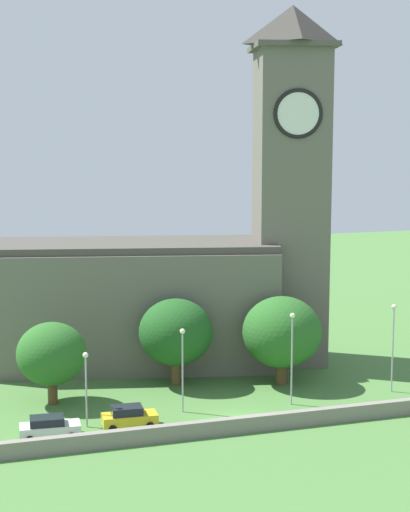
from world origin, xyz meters
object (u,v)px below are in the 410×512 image
at_px(tree_riverside_west, 282,332).
at_px(car_yellow, 129,417).
at_px(streetlamp_central, 183,357).
at_px(car_white, 49,427).
at_px(tree_by_tower, 176,332).
at_px(streetlamp_east_mid, 292,345).
at_px(streetlamp_east_end, 393,335).
at_px(church, 181,267).
at_px(streetlamp_west_mid, 86,376).
at_px(tree_riverside_east, 52,354).

bearing_deg(tree_riverside_west, car_yellow, -155.72).
distance_m(car_yellow, streetlamp_central, 6.71).
relative_size(car_white, tree_by_tower, 0.58).
distance_m(car_white, streetlamp_east_mid, 20.98).
bearing_deg(streetlamp_east_end, church, 135.43).
height_order(car_white, streetlamp_central, streetlamp_central).
height_order(church, car_white, church).
distance_m(streetlamp_east_mid, tree_by_tower, 11.47).
height_order(streetlamp_east_mid, tree_by_tower, tree_by_tower).
height_order(church, streetlamp_east_mid, church).
bearing_deg(car_white, streetlamp_east_end, 4.52).
distance_m(tree_by_tower, tree_riverside_west, 9.62).
bearing_deg(streetlamp_east_mid, streetlamp_central, 174.43).
height_order(church, car_yellow, church).
height_order(church, tree_riverside_west, church).
xyz_separation_m(church, tree_by_tower, (-2.52, -7.04, -4.78)).
bearing_deg(streetlamp_east_mid, tree_riverside_west, 75.47).
xyz_separation_m(car_yellow, tree_by_tower, (6.54, 9.90, 4.01)).
bearing_deg(streetlamp_central, car_white, -166.49).
relative_size(streetlamp_west_mid, tree_riverside_west, 0.74).
bearing_deg(streetlamp_central, tree_riverside_west, 23.97).
xyz_separation_m(car_white, car_yellow, (6.17, 0.35, 0.04)).
xyz_separation_m(streetlamp_east_mid, tree_riverside_west, (1.47, 5.68, -0.32)).
height_order(car_yellow, streetlamp_central, streetlamp_central).
distance_m(car_white, car_yellow, 6.18).
distance_m(streetlamp_east_mid, tree_riverside_west, 5.87).
height_order(car_white, car_yellow, car_yellow).
bearing_deg(tree_riverside_east, tree_riverside_west, -1.51).
distance_m(church, car_yellow, 21.12).
bearing_deg(church, tree_riverside_east, -146.36).
height_order(church, tree_riverside_east, church).
relative_size(car_white, streetlamp_east_mid, 0.59).
height_order(streetlamp_west_mid, tree_riverside_west, tree_riverside_west).
distance_m(church, car_white, 24.68).
bearing_deg(tree_riverside_west, church, 124.22).
relative_size(church, streetlamp_west_mid, 5.83).
bearing_deg(streetlamp_east_mid, streetlamp_west_mid, -179.13).
relative_size(car_yellow, tree_riverside_east, 0.62).
bearing_deg(tree_riverside_west, streetlamp_east_mid, -104.53).
bearing_deg(streetlamp_west_mid, car_yellow, -20.71).
relative_size(church, car_white, 7.54).
xyz_separation_m(car_white, streetlamp_east_mid, (20.45, 1.78, 4.34)).
xyz_separation_m(car_yellow, streetlamp_west_mid, (-3.09, 1.17, 3.21)).
bearing_deg(streetlamp_central, streetlamp_west_mid, -171.81).
bearing_deg(tree_by_tower, tree_riverside_east, -168.88).
relative_size(church, streetlamp_east_end, 4.41).
bearing_deg(church, tree_riverside_west, -55.78).
bearing_deg(car_yellow, tree_riverside_east, 122.62).
xyz_separation_m(tree_riverside_west, tree_riverside_east, (-20.65, 0.54, -0.51)).
bearing_deg(streetlamp_west_mid, tree_by_tower, 42.19).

